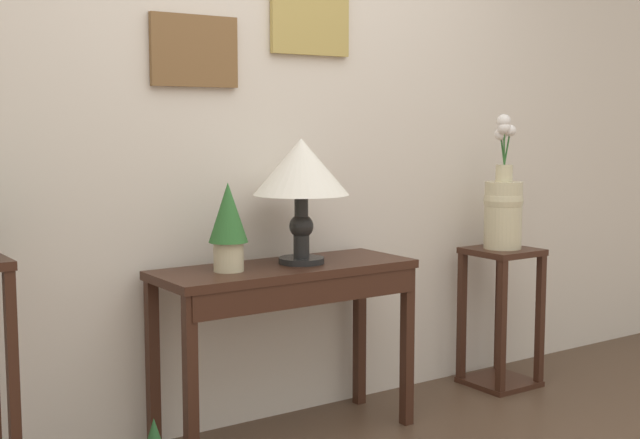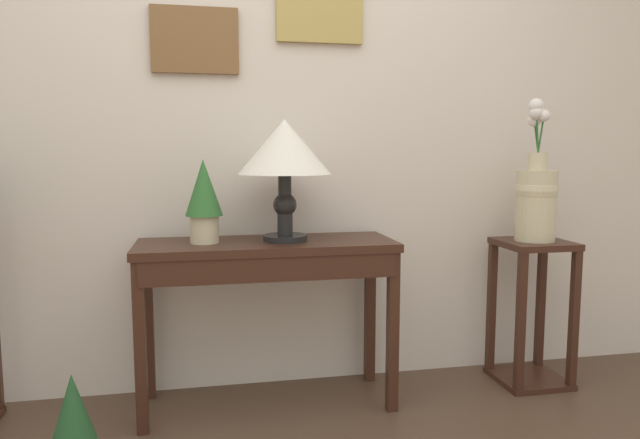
% 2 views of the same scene
% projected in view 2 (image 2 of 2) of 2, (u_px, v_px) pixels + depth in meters
% --- Properties ---
extents(back_wall_with_art, '(9.00, 0.13, 2.80)m').
position_uv_depth(back_wall_with_art, '(264.00, 89.00, 2.69)').
color(back_wall_with_art, beige).
rests_on(back_wall_with_art, ground).
extents(console_table, '(1.09, 0.41, 0.73)m').
position_uv_depth(console_table, '(267.00, 268.00, 2.47)').
color(console_table, '#381E14').
rests_on(console_table, ground).
extents(table_lamp, '(0.40, 0.40, 0.52)m').
position_uv_depth(table_lamp, '(285.00, 152.00, 2.45)').
color(table_lamp, black).
rests_on(table_lamp, console_table).
extents(potted_plant_on_console, '(0.15, 0.15, 0.35)m').
position_uv_depth(potted_plant_on_console, '(204.00, 197.00, 2.40)').
color(potted_plant_on_console, beige).
rests_on(potted_plant_on_console, console_table).
extents(pedestal_stand_right, '(0.32, 0.32, 0.69)m').
position_uv_depth(pedestal_stand_right, '(531.00, 312.00, 2.77)').
color(pedestal_stand_right, '#381E14').
rests_on(pedestal_stand_right, ground).
extents(flower_vase_tall_right, '(0.19, 0.19, 0.66)m').
position_uv_depth(flower_vase_tall_right, '(536.00, 194.00, 2.70)').
color(flower_vase_tall_right, beige).
rests_on(flower_vase_tall_right, pedestal_stand_right).
extents(potted_plant_floor, '(0.16, 0.16, 0.33)m').
position_uv_depth(potted_plant_floor, '(73.00, 415.00, 2.06)').
color(potted_plant_floor, black).
rests_on(potted_plant_floor, ground).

